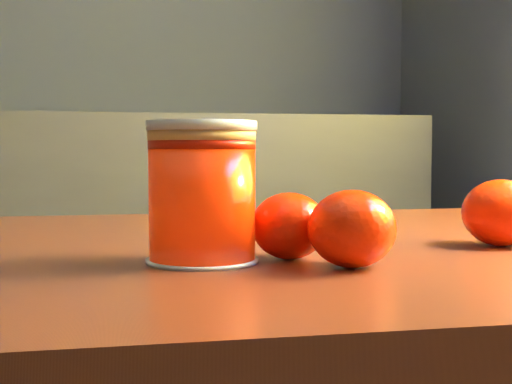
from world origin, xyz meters
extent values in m
cube|color=brown|center=(1.01, 0.13, 0.70)|extent=(0.97, 0.68, 0.04)
cylinder|color=#FF2905|center=(0.83, 0.03, 0.77)|extent=(0.08, 0.08, 0.10)
cylinder|color=#E0AA5B|center=(0.83, 0.03, 0.82)|extent=(0.09, 0.09, 0.01)
cylinder|color=silver|center=(0.83, 0.03, 0.83)|extent=(0.09, 0.09, 0.01)
ellipsoid|color=#FF2B05|center=(0.90, 0.03, 0.75)|extent=(0.07, 0.07, 0.06)
ellipsoid|color=#FF2B05|center=(1.12, 0.06, 0.75)|extent=(0.07, 0.07, 0.06)
ellipsoid|color=#FF2B05|center=(0.94, -0.02, 0.75)|extent=(0.07, 0.07, 0.06)
camera|label=1|loc=(0.75, -0.54, 0.81)|focal=50.00mm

